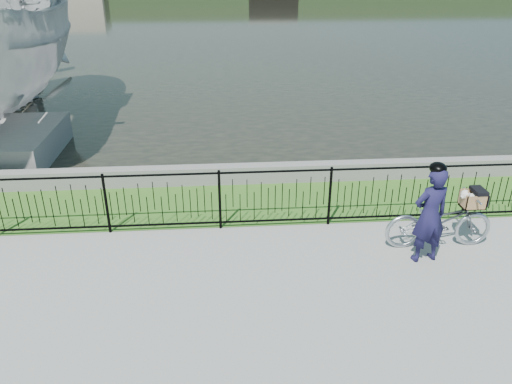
{
  "coord_description": "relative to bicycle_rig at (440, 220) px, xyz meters",
  "views": [
    {
      "loc": [
        -0.96,
        -6.41,
        4.57
      ],
      "look_at": [
        -0.39,
        1.0,
        1.0
      ],
      "focal_mm": 35.0,
      "sensor_mm": 36.0,
      "label": 1
    }
  ],
  "objects": [
    {
      "name": "fence",
      "position": [
        -2.7,
        0.89,
        0.08
      ],
      "size": [
        14.0,
        0.06,
        1.15
      ],
      "primitive_type": null,
      "color": "black",
      "rests_on": "ground"
    },
    {
      "name": "ground",
      "position": [
        -2.7,
        -0.71,
        -0.49
      ],
      "size": [
        120.0,
        120.0,
        0.0
      ],
      "primitive_type": "plane",
      "color": "gray",
      "rests_on": "ground"
    },
    {
      "name": "water",
      "position": [
        -2.7,
        32.29,
        -0.49
      ],
      "size": [
        120.0,
        120.0,
        0.0
      ],
      "primitive_type": "plane",
      "color": "black",
      "rests_on": "ground"
    },
    {
      "name": "cyclist",
      "position": [
        -0.39,
        -0.4,
        0.35
      ],
      "size": [
        0.66,
        0.5,
        1.71
      ],
      "color": "#171438",
      "rests_on": "ground"
    },
    {
      "name": "quay_wall",
      "position": [
        -2.7,
        2.89,
        -0.29
      ],
      "size": [
        60.0,
        0.3,
        0.4
      ],
      "primitive_type": "cube",
      "color": "slate",
      "rests_on": "ground"
    },
    {
      "name": "grass_strip",
      "position": [
        -2.7,
        1.89,
        -0.49
      ],
      "size": [
        60.0,
        2.0,
        0.01
      ],
      "primitive_type": "cube",
      "color": "#396820",
      "rests_on": "ground"
    },
    {
      "name": "bicycle_rig",
      "position": [
        0.0,
        0.0,
        0.0
      ],
      "size": [
        1.83,
        0.64,
        1.08
      ],
      "color": "#A5AAB1",
      "rests_on": "ground"
    }
  ]
}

